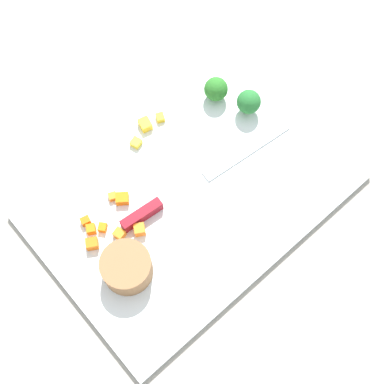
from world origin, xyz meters
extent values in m
plane|color=#9C9589|center=(0.00, 0.00, 0.00)|extent=(4.00, 4.00, 0.00)
cube|color=white|center=(0.00, 0.00, 0.01)|extent=(0.46, 0.32, 0.01)
cylinder|color=#95673F|center=(0.15, 0.03, 0.03)|extent=(0.07, 0.07, 0.04)
cube|color=silver|center=(-0.11, 0.00, 0.01)|extent=(0.16, 0.04, 0.00)
cube|color=maroon|center=(0.08, -0.02, 0.02)|extent=(0.07, 0.02, 0.02)
cube|color=orange|center=(0.13, -0.05, 0.02)|extent=(0.02, 0.02, 0.01)
cube|color=orange|center=(0.12, -0.02, 0.02)|extent=(0.02, 0.02, 0.01)
cube|color=orange|center=(0.15, -0.07, 0.02)|extent=(0.02, 0.01, 0.01)
cube|color=orange|center=(0.16, -0.04, 0.02)|extent=(0.02, 0.02, 0.02)
cube|color=orange|center=(0.10, -0.01, 0.02)|extent=(0.02, 0.02, 0.02)
cube|color=orange|center=(0.09, -0.07, 0.02)|extent=(0.02, 0.02, 0.01)
cube|color=orange|center=(0.08, -0.06, 0.02)|extent=(0.03, 0.02, 0.01)
cube|color=orange|center=(0.15, -0.05, 0.02)|extent=(0.02, 0.02, 0.01)
cube|color=yellow|center=(0.01, -0.12, 0.02)|extent=(0.02, 0.02, 0.01)
cube|color=yellow|center=(-0.05, -0.13, 0.02)|extent=(0.02, 0.02, 0.01)
cube|color=yellow|center=(-0.02, -0.14, 0.02)|extent=(0.02, 0.02, 0.01)
cylinder|color=#90BC6C|center=(-0.17, -0.05, 0.02)|extent=(0.01, 0.01, 0.02)
sphere|color=#277231|center=(-0.17, -0.05, 0.04)|extent=(0.04, 0.04, 0.04)
cylinder|color=#87AD64|center=(-0.14, -0.11, 0.02)|extent=(0.01, 0.01, 0.01)
sphere|color=#2C7527|center=(-0.14, -0.11, 0.04)|extent=(0.04, 0.04, 0.04)
camera|label=1|loc=(0.20, 0.23, 0.75)|focal=49.46mm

